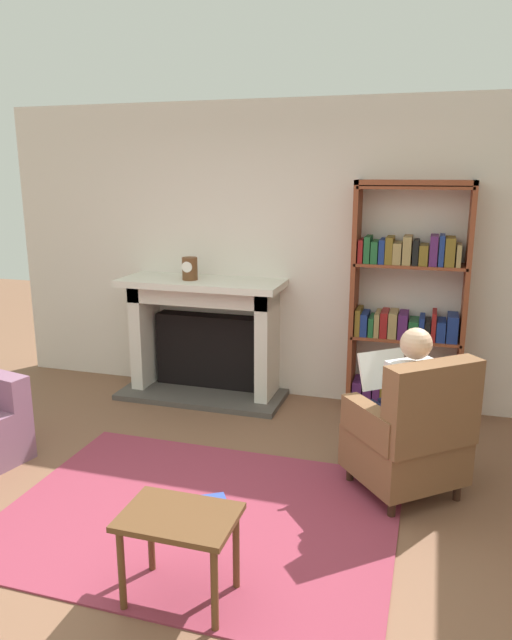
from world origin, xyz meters
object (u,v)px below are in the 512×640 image
(fireplace, at_px, (205,334))
(mantel_clock, at_px, (190,269))
(bookshelf, at_px, (407,311))
(seated_reader, at_px, (402,401))
(side_table, at_px, (179,528))
(armchair_reading, at_px, (412,436))

(fireplace, relative_size, mantel_clock, 7.55)
(fireplace, xyz_separation_m, mantel_clock, (-0.10, -0.10, 0.63))
(mantel_clock, bearing_deg, bookshelf, 4.02)
(seated_reader, relative_size, side_table, 2.04)
(mantel_clock, bearing_deg, side_table, -68.46)
(fireplace, bearing_deg, mantel_clock, -133.59)
(seated_reader, height_order, side_table, seated_reader)
(fireplace, height_order, armchair_reading, fireplace)
(mantel_clock, relative_size, side_table, 0.37)
(mantel_clock, relative_size, seated_reader, 0.18)
(armchair_reading, bearing_deg, side_table, 12.27)
(bookshelf, distance_m, armchair_reading, 1.50)
(fireplace, distance_m, side_table, 2.87)
(fireplace, relative_size, seated_reader, 1.36)
(bookshelf, height_order, side_table, bookshelf)
(fireplace, height_order, side_table, fireplace)
(fireplace, distance_m, bookshelf, 1.87)
(seated_reader, bearing_deg, side_table, 16.09)
(armchair_reading, height_order, side_table, armchair_reading)
(bookshelf, height_order, armchair_reading, bookshelf)
(armchair_reading, bearing_deg, fireplace, -74.96)
(bookshelf, bearing_deg, armchair_reading, -84.66)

